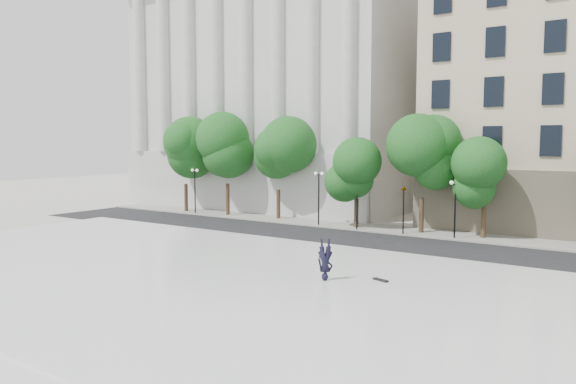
% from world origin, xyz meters
% --- Properties ---
extents(ground, '(160.00, 160.00, 0.00)m').
position_xyz_m(ground, '(0.00, 0.00, 0.00)').
color(ground, '#BAB8B0').
rests_on(ground, ground).
extents(plaza, '(44.00, 22.00, 0.45)m').
position_xyz_m(plaza, '(0.00, 3.00, 0.23)').
color(plaza, silver).
rests_on(plaza, ground).
extents(street, '(60.00, 8.00, 0.02)m').
position_xyz_m(street, '(0.00, 18.00, 0.01)').
color(street, black).
rests_on(street, ground).
extents(far_sidewalk, '(60.00, 4.00, 0.12)m').
position_xyz_m(far_sidewalk, '(0.00, 24.00, 0.06)').
color(far_sidewalk, gray).
rests_on(far_sidewalk, ground).
extents(building_west, '(31.50, 27.65, 25.60)m').
position_xyz_m(building_west, '(-17.00, 38.57, 12.89)').
color(building_west, beige).
rests_on(building_west, ground).
extents(traffic_light_west, '(0.82, 1.63, 4.14)m').
position_xyz_m(traffic_light_west, '(-1.27, 22.30, 3.63)').
color(traffic_light_west, black).
rests_on(traffic_light_west, ground).
extents(traffic_light_east, '(0.69, 1.72, 4.18)m').
position_xyz_m(traffic_light_east, '(2.62, 22.30, 3.67)').
color(traffic_light_east, black).
rests_on(traffic_light_east, ground).
extents(person_lying, '(1.79, 2.04, 0.55)m').
position_xyz_m(person_lying, '(5.60, 5.61, 0.72)').
color(person_lying, black).
rests_on(person_lying, plaza).
extents(skateboard, '(0.87, 0.47, 0.09)m').
position_xyz_m(skateboard, '(7.85, 6.97, 0.49)').
color(skateboard, black).
rests_on(skateboard, plaza).
extents(street_trees, '(46.48, 5.32, 7.91)m').
position_xyz_m(street_trees, '(-2.00, 23.53, 5.07)').
color(street_trees, '#382619').
rests_on(street_trees, ground).
extents(lamp_posts, '(38.00, 0.28, 4.55)m').
position_xyz_m(lamp_posts, '(0.15, 22.60, 3.05)').
color(lamp_posts, black).
rests_on(lamp_posts, ground).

